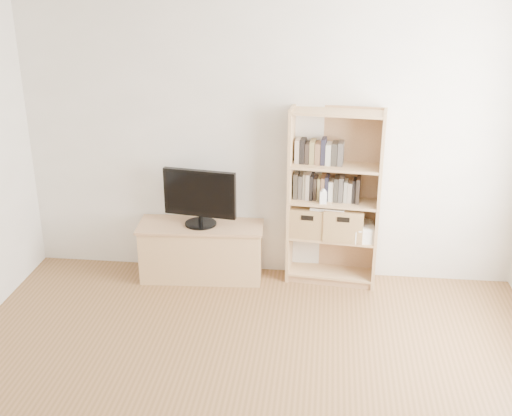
% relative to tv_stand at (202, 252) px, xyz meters
% --- Properties ---
extents(back_wall, '(4.50, 0.02, 2.60)m').
position_rel_tv_stand_xyz_m(back_wall, '(0.61, 0.21, 1.05)').
color(back_wall, silver).
rests_on(back_wall, floor).
extents(ceiling, '(4.50, 5.00, 0.01)m').
position_rel_tv_stand_xyz_m(ceiling, '(0.61, -2.29, 2.35)').
color(ceiling, white).
rests_on(ceiling, back_wall).
extents(tv_stand, '(1.13, 0.49, 0.51)m').
position_rel_tv_stand_xyz_m(tv_stand, '(0.00, 0.00, 0.00)').
color(tv_stand, tan).
rests_on(tv_stand, floor).
extents(bookshelf, '(0.84, 0.37, 1.62)m').
position_rel_tv_stand_xyz_m(bookshelf, '(1.21, 0.06, 0.56)').
color(bookshelf, tan).
rests_on(bookshelf, floor).
extents(television, '(0.67, 0.15, 0.53)m').
position_rel_tv_stand_xyz_m(television, '(0.00, 0.00, 0.54)').
color(television, black).
rests_on(television, tv_stand).
extents(books_row_mid, '(0.84, 0.28, 0.22)m').
position_rel_tv_stand_xyz_m(books_row_mid, '(1.21, 0.08, 0.65)').
color(books_row_mid, '#36322C').
rests_on(books_row_mid, bookshelf).
extents(books_row_upper, '(0.37, 0.17, 0.19)m').
position_rel_tv_stand_xyz_m(books_row_upper, '(1.03, 0.10, 0.97)').
color(books_row_upper, '#36322C').
rests_on(books_row_upper, bookshelf).
extents(baby_monitor, '(0.06, 0.05, 0.11)m').
position_rel_tv_stand_xyz_m(baby_monitor, '(1.11, -0.02, 0.60)').
color(baby_monitor, white).
rests_on(baby_monitor, bookshelf).
extents(basket_left, '(0.36, 0.31, 0.27)m').
position_rel_tv_stand_xyz_m(basket_left, '(0.99, 0.08, 0.33)').
color(basket_left, '#8D603F').
rests_on(basket_left, bookshelf).
extents(basket_right, '(0.37, 0.32, 0.29)m').
position_rel_tv_stand_xyz_m(basket_right, '(1.30, 0.05, 0.34)').
color(basket_right, '#8D603F').
rests_on(basket_right, bookshelf).
extents(laptop, '(0.33, 0.25, 0.02)m').
position_rel_tv_stand_xyz_m(laptop, '(1.16, 0.05, 0.48)').
color(laptop, white).
rests_on(laptop, basket_left).
extents(magazine_stack, '(0.20, 0.27, 0.12)m').
position_rel_tv_stand_xyz_m(magazine_stack, '(1.48, 0.03, 0.26)').
color(magazine_stack, silver).
rests_on(magazine_stack, bookshelf).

